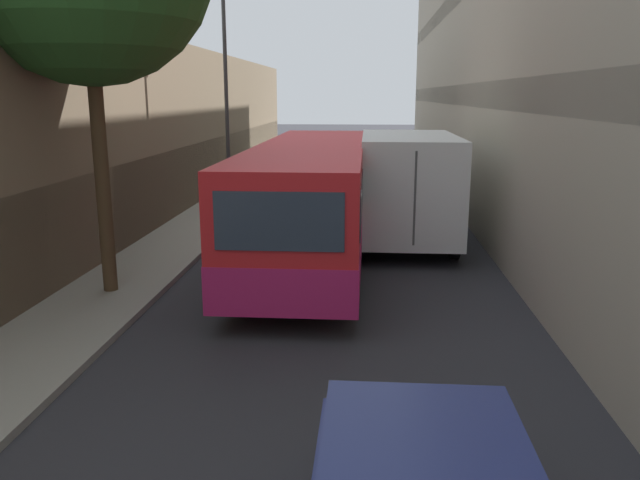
% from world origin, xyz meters
% --- Properties ---
extents(ground_plane, '(150.00, 150.00, 0.00)m').
position_xyz_m(ground_plane, '(0.00, 15.00, 0.00)').
color(ground_plane, '#2B2B30').
extents(sidewalk_left, '(2.07, 60.00, 0.12)m').
position_xyz_m(sidewalk_left, '(-4.37, 15.00, 0.06)').
color(sidewalk_left, gray).
rests_on(sidewalk_left, ground_plane).
extents(building_left_shopfront, '(2.40, 60.00, 5.69)m').
position_xyz_m(building_left_shopfront, '(-6.50, 15.00, 2.58)').
color(building_left_shopfront, '#847056').
rests_on(building_left_shopfront, ground_plane).
extents(bus, '(2.58, 11.75, 2.81)m').
position_xyz_m(bus, '(-0.59, 17.42, 1.51)').
color(bus, red).
rests_on(bus, ground_plane).
extents(box_truck, '(2.45, 7.16, 2.96)m').
position_xyz_m(box_truck, '(1.88, 19.49, 1.59)').
color(box_truck, silver).
rests_on(box_truck, ground_plane).
extents(panel_van, '(1.88, 4.15, 1.88)m').
position_xyz_m(panel_van, '(-1.86, 29.73, 1.05)').
color(panel_van, '#BCBCC1').
rests_on(panel_van, ground_plane).
extents(street_lamp, '(0.36, 0.80, 7.26)m').
position_xyz_m(street_lamp, '(-3.58, 21.45, 5.10)').
color(street_lamp, '#38383D').
rests_on(street_lamp, sidewalk_left).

